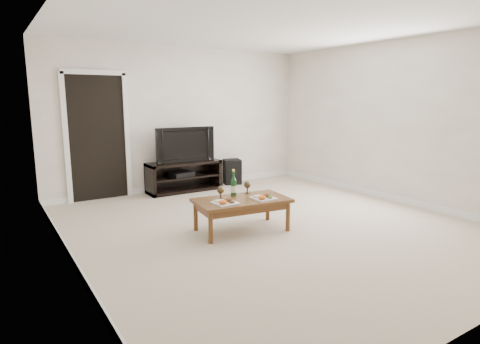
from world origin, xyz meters
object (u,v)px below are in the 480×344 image
at_px(media_console, 184,176).
at_px(television, 183,144).
at_px(subwoofer, 232,172).
at_px(coffee_table, 242,215).

xyz_separation_m(media_console, television, (0.00, 0.00, 0.59)).
bearing_deg(media_console, television, 0.00).
relative_size(media_console, subwoofer, 2.77).
height_order(subwoofer, coffee_table, subwoofer).
relative_size(television, coffee_table, 0.93).
xyz_separation_m(subwoofer, coffee_table, (-1.42, -2.54, -0.03)).
relative_size(subwoofer, coffee_table, 0.41).
distance_m(subwoofer, coffee_table, 2.91).
distance_m(media_console, coffee_table, 2.47).
bearing_deg(television, media_console, 0.00).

